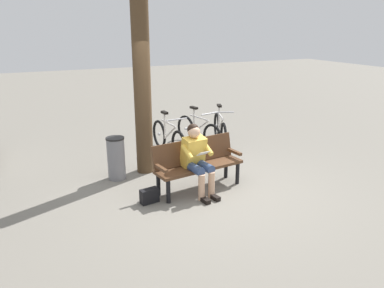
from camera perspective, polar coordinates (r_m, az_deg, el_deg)
ground_plane at (r=6.68m, az=3.34°, el=-7.02°), size 40.00×40.00×0.00m
bench at (r=6.60m, az=0.74°, el=-2.55°), size 1.65×0.68×0.87m
person_reading at (r=6.36m, az=0.72°, el=-1.83°), size 0.53×0.80×1.20m
handbag at (r=6.23m, az=-6.43°, el=-7.77°), size 0.32×0.18×0.24m
tree_trunk at (r=7.14m, az=-7.52°, el=8.75°), size 0.32×0.32×3.40m
litter_bin at (r=7.16m, az=-11.36°, el=-2.12°), size 0.34×0.34×0.81m
bicycle_purple at (r=9.12m, az=4.24°, el=2.17°), size 0.69×1.60×0.94m
bicycle_blue at (r=8.90m, az=1.00°, el=1.82°), size 0.52×1.66×0.94m
bicycle_orange at (r=8.42m, az=-3.56°, el=0.86°), size 0.48×1.68×0.94m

